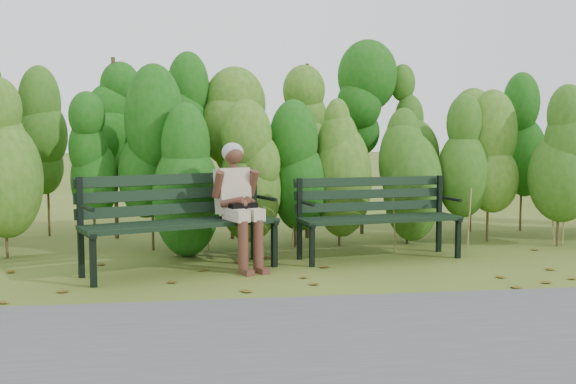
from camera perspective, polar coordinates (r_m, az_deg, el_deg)
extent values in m
plane|color=#435417|center=(6.41, 0.43, -6.97)|extent=(80.00, 80.00, 0.00)
cube|color=#474749|center=(4.31, 4.78, -12.92)|extent=(60.00, 2.50, 0.01)
cylinder|color=#47381E|center=(7.78, -21.57, -2.20)|extent=(0.03, 0.03, 0.80)
ellipsoid|color=#285D14|center=(7.73, -21.72, 2.51)|extent=(0.64, 0.64, 1.44)
cylinder|color=#47381E|center=(7.66, -17.11, -2.18)|extent=(0.03, 0.03, 0.80)
ellipsoid|color=#285D14|center=(7.61, -17.24, 2.61)|extent=(0.64, 0.64, 1.44)
cylinder|color=#47381E|center=(7.58, -12.54, -2.15)|extent=(0.03, 0.03, 0.80)
ellipsoid|color=#285D14|center=(7.53, -12.63, 2.69)|extent=(0.64, 0.64, 1.44)
cylinder|color=#47381E|center=(7.56, -7.91, -2.10)|extent=(0.03, 0.03, 0.80)
ellipsoid|color=#285D14|center=(7.51, -7.97, 2.75)|extent=(0.64, 0.64, 1.44)
cylinder|color=#47381E|center=(7.58, -3.28, -2.04)|extent=(0.03, 0.03, 0.80)
ellipsoid|color=#285D14|center=(7.53, -3.30, 2.80)|extent=(0.64, 0.64, 1.44)
cylinder|color=#47381E|center=(7.65, 1.29, -1.96)|extent=(0.03, 0.03, 0.80)
ellipsoid|color=#285D14|center=(7.60, 1.30, 2.83)|extent=(0.64, 0.64, 1.44)
cylinder|color=#47381E|center=(7.77, 5.75, -1.88)|extent=(0.03, 0.03, 0.80)
ellipsoid|color=#285D14|center=(7.72, 5.79, 2.84)|extent=(0.64, 0.64, 1.44)
cylinder|color=#47381E|center=(7.94, 10.04, -1.79)|extent=(0.03, 0.03, 0.80)
ellipsoid|color=#285D14|center=(7.89, 10.12, 2.83)|extent=(0.64, 0.64, 1.44)
cylinder|color=#47381E|center=(8.15, 14.14, -1.69)|extent=(0.03, 0.03, 0.80)
ellipsoid|color=#285D14|center=(8.10, 14.24, 2.81)|extent=(0.64, 0.64, 1.44)
cylinder|color=#47381E|center=(8.40, 18.02, -1.59)|extent=(0.03, 0.03, 0.80)
ellipsoid|color=#285D14|center=(8.35, 18.14, 2.78)|extent=(0.64, 0.64, 1.44)
cylinder|color=#47381E|center=(8.68, 21.65, -1.49)|extent=(0.03, 0.03, 0.80)
ellipsoid|color=#285D14|center=(8.64, 21.79, 2.74)|extent=(0.64, 0.64, 1.44)
cylinder|color=#47381E|center=(8.72, -19.64, -0.41)|extent=(0.04, 0.04, 1.10)
ellipsoid|color=#10570D|center=(8.68, -19.81, 5.38)|extent=(0.70, 0.70, 1.98)
cylinder|color=#47381E|center=(8.60, -14.62, -0.35)|extent=(0.04, 0.04, 1.10)
ellipsoid|color=#10570D|center=(8.56, -14.75, 5.52)|extent=(0.70, 0.70, 1.98)
cylinder|color=#47381E|center=(8.54, -9.50, -0.29)|extent=(0.04, 0.04, 1.10)
ellipsoid|color=#10570D|center=(8.50, -9.58, 5.62)|extent=(0.70, 0.70, 1.98)
cylinder|color=#47381E|center=(8.55, -4.35, -0.23)|extent=(0.04, 0.04, 1.10)
ellipsoid|color=#10570D|center=(8.52, -4.39, 5.68)|extent=(0.70, 0.70, 1.98)
cylinder|color=#47381E|center=(8.63, 0.75, -0.16)|extent=(0.04, 0.04, 1.10)
ellipsoid|color=#10570D|center=(8.60, 0.75, 5.69)|extent=(0.70, 0.70, 1.98)
cylinder|color=#47381E|center=(8.78, 5.71, -0.10)|extent=(0.04, 0.04, 1.10)
ellipsoid|color=#10570D|center=(8.75, 5.76, 5.65)|extent=(0.70, 0.70, 1.98)
cylinder|color=#47381E|center=(8.99, 10.47, -0.04)|extent=(0.04, 0.04, 1.10)
ellipsoid|color=#10570D|center=(8.96, 10.56, 5.58)|extent=(0.70, 0.70, 1.98)
cylinder|color=#47381E|center=(9.26, 14.98, 0.02)|extent=(0.04, 0.04, 1.10)
ellipsoid|color=#10570D|center=(9.23, 15.11, 5.47)|extent=(0.70, 0.70, 1.98)
cylinder|color=#47381E|center=(9.59, 19.22, 0.07)|extent=(0.04, 0.04, 1.10)
ellipsoid|color=#10570D|center=(9.56, 19.37, 5.34)|extent=(0.70, 0.70, 1.98)
cylinder|color=#47381E|center=(9.96, 23.15, 0.12)|extent=(0.04, 0.04, 1.10)
cube|color=#5A4612|center=(5.90, -4.67, -8.01)|extent=(0.11, 0.11, 0.01)
cube|color=#5A4612|center=(6.50, -1.71, -6.77)|extent=(0.10, 0.11, 0.01)
cube|color=#5A4612|center=(6.86, 14.89, -6.32)|extent=(0.09, 0.08, 0.01)
cube|color=#5A4612|center=(6.14, -7.51, -7.51)|extent=(0.09, 0.10, 0.01)
cube|color=#5A4612|center=(6.30, 14.29, -7.31)|extent=(0.11, 0.11, 0.01)
cube|color=#5A4612|center=(5.60, -20.83, -9.04)|extent=(0.10, 0.09, 0.01)
cube|color=#5A4612|center=(5.57, -14.12, -8.94)|extent=(0.11, 0.11, 0.01)
cube|color=#5A4612|center=(6.98, -20.88, -6.28)|extent=(0.11, 0.10, 0.01)
cube|color=#5A4612|center=(5.37, -7.20, -9.33)|extent=(0.11, 0.10, 0.01)
cube|color=#5A4612|center=(6.19, 9.79, -7.44)|extent=(0.11, 0.11, 0.01)
cube|color=#5A4612|center=(7.04, 22.67, -6.24)|extent=(0.11, 0.09, 0.01)
cube|color=#5A4612|center=(7.43, 10.45, -5.35)|extent=(0.11, 0.10, 0.01)
cube|color=#5A4612|center=(5.89, 13.23, -8.16)|extent=(0.11, 0.11, 0.01)
cube|color=#5A4612|center=(7.25, -0.81, -5.54)|extent=(0.11, 0.11, 0.01)
cube|color=#5A4612|center=(6.10, -8.86, -7.61)|extent=(0.10, 0.09, 0.01)
cube|color=#5A4612|center=(6.76, 6.53, -6.35)|extent=(0.11, 0.11, 0.01)
cube|color=#5A4612|center=(6.23, 10.74, -7.37)|extent=(0.09, 0.07, 0.01)
cube|color=#5A4612|center=(6.91, -13.14, -6.20)|extent=(0.08, 0.09, 0.01)
cube|color=#5A4612|center=(7.18, 16.32, -5.85)|extent=(0.08, 0.09, 0.01)
cube|color=#5A4612|center=(6.18, 7.26, -7.43)|extent=(0.10, 0.11, 0.01)
cube|color=black|center=(6.31, -8.36, -2.90)|extent=(1.77, 0.81, 0.04)
cube|color=black|center=(6.43, -8.78, -2.76)|extent=(1.77, 0.81, 0.04)
cube|color=black|center=(6.55, -9.19, -2.62)|extent=(1.77, 0.81, 0.04)
cube|color=black|center=(6.67, -9.59, -2.49)|extent=(1.77, 0.81, 0.04)
cube|color=black|center=(6.75, -9.89, -1.43)|extent=(1.75, 0.75, 0.11)
cube|color=black|center=(6.75, -9.95, -0.19)|extent=(1.75, 0.75, 0.11)
cube|color=black|center=(6.75, -10.01, 1.04)|extent=(1.75, 0.75, 0.11)
cube|color=black|center=(6.07, -16.18, -5.60)|extent=(0.07, 0.07, 0.47)
cube|color=black|center=(6.47, -17.17, -2.89)|extent=(0.07, 0.07, 0.93)
cube|color=black|center=(6.24, -16.68, -3.35)|extent=(0.24, 0.50, 0.04)
cylinder|color=black|center=(6.16, -16.62, -1.31)|extent=(0.18, 0.37, 0.04)
cube|color=black|center=(6.71, -1.17, -4.39)|extent=(0.07, 0.07, 0.47)
cube|color=black|center=(7.07, -2.91, -2.01)|extent=(0.07, 0.07, 0.93)
cube|color=black|center=(6.86, -2.01, -2.39)|extent=(0.24, 0.50, 0.04)
cylinder|color=black|center=(6.79, -1.81, -0.53)|extent=(0.18, 0.37, 0.04)
cube|color=black|center=(7.00, 8.41, -2.43)|extent=(1.71, 0.37, 0.04)
cube|color=black|center=(7.10, 8.00, -2.32)|extent=(1.71, 0.37, 0.04)
cube|color=black|center=(7.21, 7.60, -2.20)|extent=(1.71, 0.37, 0.04)
cube|color=black|center=(7.32, 7.22, -2.09)|extent=(1.71, 0.37, 0.04)
cube|color=black|center=(7.39, 6.95, -1.20)|extent=(1.71, 0.32, 0.10)
cube|color=black|center=(7.39, 6.92, -0.16)|extent=(1.71, 0.32, 0.10)
cube|color=black|center=(7.39, 6.88, 0.88)|extent=(1.71, 0.32, 0.10)
cube|color=black|center=(6.71, 2.05, -4.55)|extent=(0.05, 0.05, 0.43)
cube|color=black|center=(7.07, 0.98, -2.31)|extent=(0.05, 0.05, 0.86)
cube|color=black|center=(6.86, 1.54, -2.69)|extent=(0.12, 0.48, 0.04)
cylinder|color=black|center=(6.79, 1.67, -0.99)|extent=(0.09, 0.36, 0.03)
cube|color=black|center=(7.40, 14.20, -3.81)|extent=(0.05, 0.05, 0.43)
cube|color=black|center=(7.72, 12.68, -1.80)|extent=(0.05, 0.05, 0.86)
cube|color=black|center=(7.54, 13.49, -2.13)|extent=(0.12, 0.48, 0.04)
cylinder|color=black|center=(7.47, 13.71, -0.58)|extent=(0.09, 0.36, 0.03)
cube|color=#BBB394|center=(6.50, -4.43, -1.91)|extent=(0.26, 0.40, 0.12)
cube|color=#BBB394|center=(6.57, -3.15, -1.83)|extent=(0.26, 0.40, 0.12)
cylinder|color=#512C20|center=(6.40, -3.82, -4.69)|extent=(0.13, 0.13, 0.50)
cylinder|color=#512C20|center=(6.48, -2.53, -4.58)|extent=(0.13, 0.13, 0.50)
cube|color=#512C20|center=(6.38, -3.52, -6.78)|extent=(0.14, 0.20, 0.05)
cube|color=#512C20|center=(6.45, -2.22, -6.64)|extent=(0.14, 0.20, 0.05)
cube|color=#BBB394|center=(6.73, -4.71, 0.10)|extent=(0.39, 0.33, 0.47)
cylinder|color=#512C20|center=(6.70, -4.66, 2.16)|extent=(0.08, 0.08, 0.09)
sphere|color=#512C20|center=(6.68, -4.63, 3.16)|extent=(0.19, 0.19, 0.19)
ellipsoid|color=gray|center=(6.70, -4.72, 3.36)|extent=(0.22, 0.21, 0.20)
cylinder|color=#512C20|center=(6.58, -5.94, 0.64)|extent=(0.15, 0.20, 0.28)
cylinder|color=#512C20|center=(6.74, -3.00, 0.77)|extent=(0.15, 0.20, 0.28)
cylinder|color=#512C20|center=(6.53, -4.74, -0.85)|extent=(0.25, 0.18, 0.12)
cylinder|color=#512C20|center=(6.61, -3.26, -0.77)|extent=(0.14, 0.25, 0.12)
sphere|color=#512C20|center=(6.52, -3.79, -1.01)|extent=(0.10, 0.10, 0.10)
cube|color=black|center=(6.54, -3.82, -1.55)|extent=(0.29, 0.20, 0.14)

